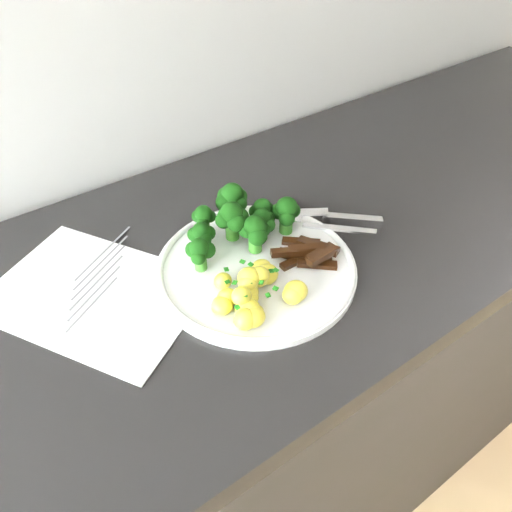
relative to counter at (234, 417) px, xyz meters
The scene contains 8 objects.
counter is the anchor object (origin of this frame).
recipe_paper 0.48m from the counter, 164.65° to the left, with size 0.32×0.35×0.00m.
plate 0.45m from the counter, 57.20° to the right, with size 0.29×0.29×0.02m.
broccoli 0.49m from the counter, 24.51° to the left, with size 0.19×0.13×0.08m.
potatoes 0.47m from the counter, 99.14° to the right, with size 0.13×0.11×0.04m.
beef_strips 0.48m from the counter, 36.70° to the right, with size 0.09×0.10×0.03m.
fork 0.49m from the counter, 11.55° to the right, with size 0.12×0.15×0.02m.
knife 0.49m from the counter, ahead, with size 0.18×0.14×0.02m.
Camera 1 is at (-0.30, 1.20, 1.39)m, focal length 35.17 mm.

